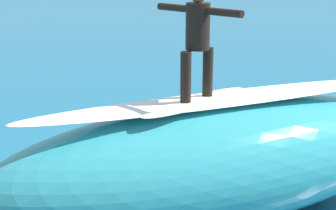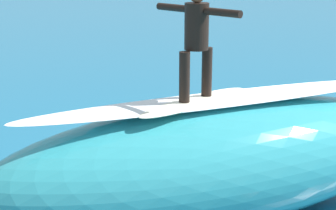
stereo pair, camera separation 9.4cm
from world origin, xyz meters
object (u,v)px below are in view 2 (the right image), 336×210
object	(u,v)px
surfboard_paddling	(149,145)
surfer_paddling	(150,140)
surfer_riding	(197,35)
surfboard_riding	(195,102)

from	to	relation	value
surfboard_paddling	surfer_paddling	distance (m)	0.22
surfer_riding	surfboard_paddling	distance (m)	4.52
surfer_riding	surfer_paddling	distance (m)	4.31
surfboard_riding	surfer_riding	distance (m)	1.01
surfboard_paddling	surfer_paddling	size ratio (longest dim) A/B	1.47
surfboard_paddling	surfboard_riding	bearing A→B (deg)	-170.47
surfboard_riding	surfer_paddling	distance (m)	3.74
surfer_riding	surfboard_paddling	world-z (taller)	surfer_riding
surfer_riding	surfer_paddling	size ratio (longest dim) A/B	0.99
surfboard_riding	surfer_paddling	world-z (taller)	surfboard_riding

